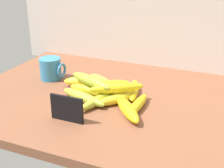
{
  "coord_description": "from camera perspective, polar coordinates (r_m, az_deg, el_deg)",
  "views": [
    {
      "loc": [
        37.56,
        -93.6,
        51.18
      ],
      "look_at": [
        -1.89,
        0.13,
        8.0
      ],
      "focal_mm": 49.74,
      "sensor_mm": 36.0,
      "label": 1
    }
  ],
  "objects": [
    {
      "name": "counter_top",
      "position": [
        1.12,
        0.86,
        -3.22
      ],
      "size": [
        110.0,
        76.0,
        3.0
      ],
      "primitive_type": "cube",
      "color": "brown",
      "rests_on": "ground"
    },
    {
      "name": "chalkboard_sign",
      "position": [
        0.96,
        -8.26,
        -4.69
      ],
      "size": [
        11.0,
        1.8,
        8.4
      ],
      "color": "black",
      "rests_on": "counter_top"
    },
    {
      "name": "coffee_mug",
      "position": [
        1.29,
        -11.14,
        2.79
      ],
      "size": [
        10.19,
        8.69,
        8.84
      ],
      "color": "teal",
      "rests_on": "counter_top"
    },
    {
      "name": "banana_0",
      "position": [
        0.99,
        2.88,
        -4.66
      ],
      "size": [
        14.44,
        16.24,
        4.07
      ],
      "primitive_type": "ellipsoid",
      "rotation": [
        0.0,
        0.0,
        5.4
      ],
      "color": "yellow",
      "rests_on": "counter_top"
    },
    {
      "name": "banana_1",
      "position": [
        1.03,
        4.66,
        -3.94
      ],
      "size": [
        3.73,
        17.73,
        3.25
      ],
      "primitive_type": "ellipsoid",
      "rotation": [
        0.0,
        0.0,
        1.54
      ],
      "color": "yellow",
      "rests_on": "counter_top"
    },
    {
      "name": "banana_2",
      "position": [
        1.18,
        -1.1,
        -0.21
      ],
      "size": [
        17.14,
        14.51,
        3.52
      ],
      "primitive_type": "ellipsoid",
      "rotation": [
        0.0,
        0.0,
        3.81
      ],
      "color": "yellow",
      "rests_on": "counter_top"
    },
    {
      "name": "banana_3",
      "position": [
        1.2,
        -4.85,
        0.31
      ],
      "size": [
        17.69,
        8.61,
        4.25
      ],
      "primitive_type": "ellipsoid",
      "rotation": [
        0.0,
        0.0,
        3.41
      ],
      "color": "yellow",
      "rests_on": "counter_top"
    },
    {
      "name": "banana_4",
      "position": [
        1.09,
        -0.53,
        -1.93
      ],
      "size": [
        8.78,
        16.99,
        4.04
      ],
      "primitive_type": "ellipsoid",
      "rotation": [
        0.0,
        0.0,
        1.27
      ],
      "color": "#AEB72A",
      "rests_on": "counter_top"
    },
    {
      "name": "banana_5",
      "position": [
        1.12,
        -3.7,
        -1.28
      ],
      "size": [
        18.63,
        5.45,
        4.17
      ],
      "primitive_type": "ellipsoid",
      "rotation": [
        0.0,
        0.0,
        3.07
      ],
      "color": "yellow",
      "rests_on": "counter_top"
    },
    {
      "name": "banana_6",
      "position": [
        1.14,
        4.01,
        -1.12
      ],
      "size": [
        8.02,
        18.27,
        3.43
      ],
      "primitive_type": "ellipsoid",
      "rotation": [
        0.0,
        0.0,
        4.98
      ],
      "color": "yellow",
      "rests_on": "counter_top"
    },
    {
      "name": "banana_7",
      "position": [
        1.13,
        -1.67,
        -1.26
      ],
      "size": [
        15.23,
        9.43,
        3.47
      ],
      "primitive_type": "ellipsoid",
      "rotation": [
        0.0,
        0.0,
        2.71
      ],
      "color": "yellow",
      "rests_on": "counter_top"
    },
    {
      "name": "banana_8",
      "position": [
        1.07,
        1.09,
        -2.74
      ],
      "size": [
        12.75,
        14.66,
        3.51
      ],
      "primitive_type": "ellipsoid",
      "rotation": [
        0.0,
        0.0,
        0.89
      ],
      "color": "yellow",
      "rests_on": "counter_top"
    },
    {
      "name": "banana_9",
      "position": [
        1.08,
        -5.32,
        -2.44
      ],
      "size": [
        20.03,
        9.45,
        3.6
      ],
      "primitive_type": "ellipsoid",
      "rotation": [
        0.0,
        0.0,
        5.98
      ],
      "color": "#9FB435",
      "rests_on": "counter_top"
    },
    {
      "name": "banana_10",
      "position": [
        1.22,
        -1.85,
        0.57
      ],
      "size": [
        15.67,
        11.22,
        3.36
      ],
      "primitive_type": "ellipsoid",
      "rotation": [
        0.0,
        0.0,
        5.74
      ],
      "color": "#95AD38",
      "rests_on": "counter_top"
    },
    {
      "name": "banana_11",
      "position": [
        1.07,
        -2.47,
        -2.9
      ],
      "size": [
        7.68,
        19.09,
        3.25
      ],
      "primitive_type": "ellipsoid",
      "rotation": [
        0.0,
        0.0,
        1.33
      ],
      "color": "gold",
      "rests_on": "counter_top"
    },
    {
      "name": "banana_12",
      "position": [
        1.07,
        0.88,
        -0.72
      ],
      "size": [
        17.88,
        13.4,
        3.52
      ],
      "primitive_type": "ellipsoid",
      "rotation": [
        0.0,
        0.0,
        0.58
      ],
      "color": "yellow",
      "rests_on": "banana_8"
    },
    {
      "name": "banana_13",
      "position": [
        1.11,
        -4.0,
        0.58
      ],
      "size": [
        19.42,
        11.14,
        3.77
      ],
      "primitive_type": "ellipsoid",
      "rotation": [
        0.0,
        0.0,
        2.74
      ],
      "color": "#9FB132",
      "rests_on": "banana_5"
    }
  ]
}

